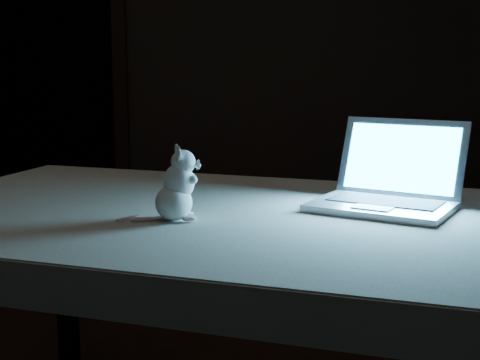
{
  "coord_description": "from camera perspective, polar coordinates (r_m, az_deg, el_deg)",
  "views": [
    {
      "loc": [
        0.09,
        -1.66,
        1.17
      ],
      "look_at": [
        0.09,
        0.07,
        0.86
      ],
      "focal_mm": 52.0,
      "sensor_mm": 36.0,
      "label": 1
    }
  ],
  "objects": [
    {
      "name": "back_wall",
      "position": [
        4.17,
        -1.37,
        11.75
      ],
      "size": [
        4.5,
        0.04,
        2.6
      ],
      "primitive_type": "cube",
      "color": "black",
      "rests_on": "ground"
    },
    {
      "name": "doorway",
      "position": [
        4.33,
        -16.22,
        8.18
      ],
      "size": [
        1.06,
        0.36,
        2.13
      ],
      "primitive_type": null,
      "color": "black",
      "rests_on": "back_wall"
    },
    {
      "name": "table",
      "position": [
        1.87,
        -3.39,
        -14.47
      ],
      "size": [
        1.69,
        1.36,
        0.79
      ],
      "primitive_type": null,
      "rotation": [
        0.0,
        0.0,
        -0.33
      ],
      "color": "black",
      "rests_on": "floor"
    },
    {
      "name": "tablecloth",
      "position": [
        1.72,
        -0.37,
        -4.2
      ],
      "size": [
        1.87,
        1.71,
        0.09
      ],
      "primitive_type": null,
      "rotation": [
        0.0,
        0.0,
        -0.56
      ],
      "color": "beige",
      "rests_on": "table"
    },
    {
      "name": "laptop",
      "position": [
        1.75,
        11.63,
        1.2
      ],
      "size": [
        0.44,
        0.42,
        0.23
      ],
      "primitive_type": null,
      "rotation": [
        0.0,
        0.0,
        -0.53
      ],
      "color": "#A4A3A8",
      "rests_on": "tablecloth"
    },
    {
      "name": "plush_mouse",
      "position": [
        1.62,
        -5.48,
        -0.28
      ],
      "size": [
        0.17,
        0.17,
        0.18
      ],
      "primitive_type": null,
      "rotation": [
        0.0,
        0.0,
        -0.4
      ],
      "color": "white",
      "rests_on": "tablecloth"
    }
  ]
}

